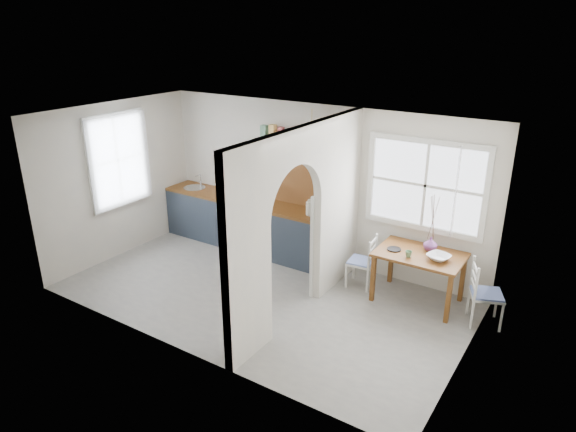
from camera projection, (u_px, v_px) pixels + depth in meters
The scene contains 26 objects.
floor at pixel (261, 296), 7.56m from camera, with size 5.80×3.20×0.01m, color gray.
ceiling at pixel (257, 120), 6.63m from camera, with size 5.80×3.20×0.01m, color beige.
walls at pixel (259, 214), 7.09m from camera, with size 5.81×3.21×2.60m.
partition at pixel (304, 212), 6.73m from camera, with size 0.12×3.20×2.60m.
kitchen_window at pixel (117, 160), 8.43m from camera, with size 0.10×1.16×1.50m, color white, non-canonical shape.
nook_window at pixel (425, 186), 7.29m from camera, with size 1.76×0.10×1.30m, color white, non-canonical shape.
counter at pixel (252, 224), 9.01m from camera, with size 3.50×0.60×0.90m.
sink at pixel (194, 188), 9.49m from camera, with size 0.40×0.40×0.02m, color silver.
backsplash at pixel (305, 180), 8.41m from camera, with size 1.65×0.03×0.90m, color brown.
shelf at pixel (303, 141), 8.11m from camera, with size 1.75×0.20×0.21m.
pendant_lamp at pixel (311, 157), 7.71m from camera, with size 0.26×0.26×0.16m, color #F1E6C8.
utensil_rail at pixel (329, 194), 7.44m from camera, with size 0.02×0.02×0.50m, color silver.
dining_table at pixel (418, 277), 7.31m from camera, with size 1.20×0.80×0.75m, color brown, non-canonical shape.
chair_left at pixel (361, 261), 7.72m from camera, with size 0.37×0.37×0.82m, color silver, non-canonical shape.
chair_right at pixel (487, 294), 6.74m from camera, with size 0.40×0.40×0.89m, color silver, non-canonical shape.
kettle at pixel (311, 207), 8.13m from camera, with size 0.21×0.17×0.25m, color beige, non-canonical shape.
mug_a at pixel (220, 192), 9.10m from camera, with size 0.11×0.11×0.10m, color silver.
mug_b at pixel (225, 191), 9.14m from camera, with size 0.14×0.14×0.11m, color white.
knife_block at pixel (234, 188), 9.17m from camera, with size 0.09×0.13×0.20m, color black.
jar at pixel (247, 192), 9.00m from camera, with size 0.10×0.10×0.16m, color olive.
towel_magenta at pixel (328, 264), 7.95m from camera, with size 0.02×0.03×0.60m, color #DC3588.
towel_orange at pixel (326, 267), 7.90m from camera, with size 0.02×0.03×0.53m, color orange.
bowl at pixel (439, 257), 6.98m from camera, with size 0.30×0.30×0.07m, color white.
table_cup at pixel (409, 254), 7.05m from camera, with size 0.09×0.09×0.09m, color #577F55.
plate at pixel (394, 249), 7.29m from camera, with size 0.20×0.20×0.02m, color black.
vase at pixel (430, 244), 7.23m from camera, with size 0.19×0.19×0.20m, color #6F3775.
Camera 1 is at (3.95, -5.35, 3.81)m, focal length 32.00 mm.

